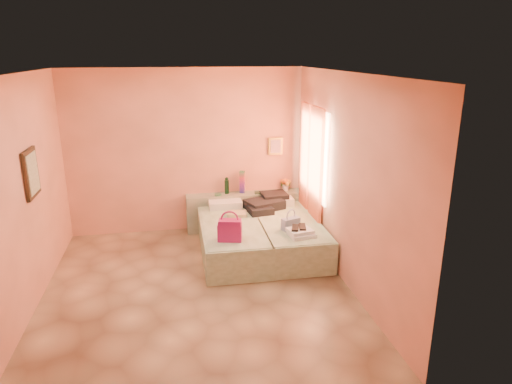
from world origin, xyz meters
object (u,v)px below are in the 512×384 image
Objects in this scene: blue_handbag at (291,224)px; flower_vase at (286,183)px; bed_right at (288,235)px; green_book at (259,193)px; headboard_ledge at (245,211)px; water_bottle at (227,186)px; magenta_handbag at (230,230)px; towel_stack at (302,233)px; bed_left at (232,239)px.

flower_vase is at bearing 57.69° from blue_handbag.
blue_handbag is at bearing -101.07° from flower_vase.
green_book is at bearing 105.70° from bed_right.
water_bottle is at bearing 171.27° from headboard_ledge.
water_bottle reaches higher than magenta_handbag.
bed_right is at bearing 92.27° from towel_stack.
green_book is at bearing 58.14° from bed_left.
green_book is 0.64× the size of flower_vase.
towel_stack is at bearing -72.16° from headboard_ledge.
magenta_handbag is (-0.73, -1.62, -0.01)m from green_book.
blue_handbag reaches higher than bed_right.
flower_vase is 0.78× the size of magenta_handbag.
flower_vase is 1.52m from blue_handbag.
blue_handbag is (0.21, -1.38, -0.07)m from green_book.
flower_vase is 0.74× the size of towel_stack.
water_bottle is at bearing 86.90° from bed_left.
blue_handbag is (0.94, 0.24, -0.07)m from magenta_handbag.
green_book is at bearing 77.43° from blue_handbag.
towel_stack is at bearing -35.15° from bed_left.
bed_right is 1.25m from magenta_handbag.
bed_right is 5.71× the size of towel_stack.
flower_vase is at bearing 19.12° from green_book.
bed_left is at bearing -135.83° from flower_vase.
blue_handbag is 0.30m from towel_stack.
magenta_handbag is (-0.11, -0.63, 0.41)m from bed_left.
magenta_handbag is at bearing -99.08° from bed_left.
towel_stack is at bearing -93.99° from blue_handbag.
blue_handbag is (-0.29, -1.48, -0.19)m from flower_vase.
blue_handbag is at bearing 107.24° from towel_stack.
bed_right is at bearing -63.43° from headboard_ledge.
bed_left is (-0.38, -1.05, -0.08)m from headboard_ledge.
towel_stack is (0.55, -1.71, 0.23)m from headboard_ledge.
towel_stack is at bearing -87.27° from bed_right.
magenta_handbag is at bearing -125.61° from flower_vase.
green_book is at bearing -10.37° from water_bottle.
towel_stack is (-0.20, -1.76, -0.23)m from flower_vase.
green_book reaches higher than towel_stack.
bed_right is 1.48m from water_bottle.
headboard_ledge is 1.53m from blue_handbag.
water_bottle is 1.68m from blue_handbag.
blue_handbag is at bearing -72.05° from headboard_ledge.
flower_vase reaches higher than magenta_handbag.
water_bottle reaches higher than green_book.
water_bottle is at bearing 97.02° from magenta_handbag.
magenta_handbag is (-1.23, -1.72, -0.12)m from flower_vase.
water_bottle is at bearing 127.62° from bed_right.
bed_left is at bearing 144.39° from towel_stack.
magenta_handbag is at bearing -147.65° from bed_right.
water_bottle is (-0.31, 0.05, 0.46)m from headboard_ledge.
green_book is 1.69m from towel_stack.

